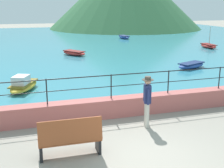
{
  "coord_description": "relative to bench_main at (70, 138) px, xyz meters",
  "views": [
    {
      "loc": [
        -3.0,
        -6.78,
        4.04
      ],
      "look_at": [
        0.18,
        3.7,
        1.1
      ],
      "focal_mm": 47.8,
      "sensor_mm": 36.0,
      "label": 1
    }
  ],
  "objects": [
    {
      "name": "railing",
      "position": [
        1.93,
        2.6,
        0.78
      ],
      "size": [
        18.44,
        0.04,
        0.9
      ],
      "color": "black",
      "rests_on": "promenade_wall"
    },
    {
      "name": "boat_6",
      "position": [
        10.72,
        26.51,
        -0.3
      ],
      "size": [
        1.01,
        2.34,
        0.36
      ],
      "color": "#2D4C9E",
      "rests_on": "lake_water"
    },
    {
      "name": "boat_4",
      "position": [
        9.28,
        9.12,
        -0.3
      ],
      "size": [
        2.47,
        1.73,
        0.36
      ],
      "color": "#2D4C9E",
      "rests_on": "lake_water"
    },
    {
      "name": "boat_3",
      "position": [
        2.93,
        16.29,
        -0.3
      ],
      "size": [
        2.04,
        2.41,
        0.36
      ],
      "color": "red",
      "rests_on": "lake_water"
    },
    {
      "name": "lake_water",
      "position": [
        1.93,
        25.24,
        -0.53
      ],
      "size": [
        64.0,
        44.32,
        0.06
      ],
      "primitive_type": "cube",
      "color": "teal",
      "rests_on": "ground"
    },
    {
      "name": "bench_main",
      "position": [
        0.0,
        0.0,
        0.0
      ],
      "size": [
        1.71,
        0.59,
        1.13
      ],
      "color": "#9E4C28",
      "rests_on": "ground"
    },
    {
      "name": "boat_0",
      "position": [
        -1.14,
        6.93,
        -0.23
      ],
      "size": [
        1.75,
        2.47,
        0.76
      ],
      "color": "gold",
      "rests_on": "lake_water"
    },
    {
      "name": "person_walking",
      "position": [
        2.82,
        1.36,
        0.42
      ],
      "size": [
        0.38,
        0.55,
        1.75
      ],
      "color": "beige",
      "rests_on": "ground"
    },
    {
      "name": "promenade_wall",
      "position": [
        1.93,
        2.6,
        -0.21
      ],
      "size": [
        20.0,
        0.56,
        0.7
      ],
      "primitive_type": "cube",
      "color": "#BC605B",
      "rests_on": "ground"
    },
    {
      "name": "boat_5",
      "position": [
        15.75,
        16.76,
        -0.3
      ],
      "size": [
        1.08,
        2.37,
        1.99
      ],
      "color": "red",
      "rests_on": "lake_water"
    },
    {
      "name": "ground_plane",
      "position": [
        1.93,
        -0.6,
        -0.56
      ],
      "size": [
        120.0,
        120.0,
        0.0
      ],
      "primitive_type": "plane",
      "color": "gray"
    }
  ]
}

